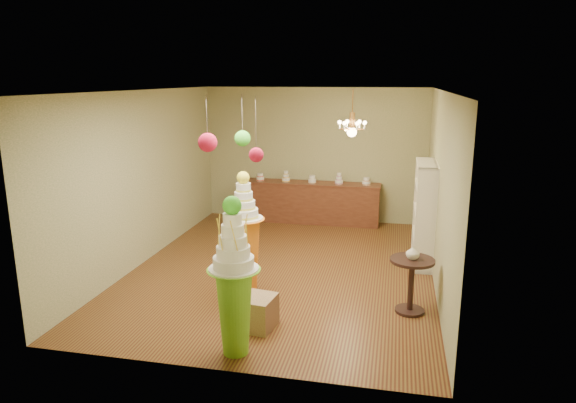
% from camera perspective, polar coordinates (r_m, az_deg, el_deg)
% --- Properties ---
extents(floor, '(6.50, 6.50, 0.00)m').
position_cam_1_polar(floor, '(8.93, -0.51, -7.41)').
color(floor, '#563217').
rests_on(floor, ground).
extents(ceiling, '(6.50, 6.50, 0.00)m').
position_cam_1_polar(ceiling, '(8.34, -0.55, 12.22)').
color(ceiling, silver).
rests_on(ceiling, ground).
extents(wall_back, '(5.00, 0.04, 3.00)m').
position_cam_1_polar(wall_back, '(11.65, 2.96, 5.19)').
color(wall_back, '#96966A').
rests_on(wall_back, ground).
extents(wall_front, '(5.00, 0.04, 3.00)m').
position_cam_1_polar(wall_front, '(5.48, -7.95, -4.61)').
color(wall_front, '#96966A').
rests_on(wall_front, ground).
extents(wall_left, '(0.04, 6.50, 3.00)m').
position_cam_1_polar(wall_left, '(9.36, -15.65, 2.62)').
color(wall_left, '#96966A').
rests_on(wall_left, ground).
extents(wall_right, '(0.04, 6.50, 3.00)m').
position_cam_1_polar(wall_right, '(8.34, 16.49, 1.26)').
color(wall_right, '#96966A').
rests_on(wall_right, ground).
extents(pedestal_green, '(0.69, 0.69, 1.92)m').
position_cam_1_polar(pedestal_green, '(6.08, -5.99, -9.84)').
color(pedestal_green, '#78C72B').
rests_on(pedestal_green, floor).
extents(pedestal_orange, '(0.72, 0.72, 1.93)m').
position_cam_1_polar(pedestal_orange, '(7.50, -4.84, -5.28)').
color(pedestal_orange, orange).
rests_on(pedestal_orange, floor).
extents(burlap_riser, '(0.54, 0.54, 0.43)m').
position_cam_1_polar(burlap_riser, '(6.88, -3.57, -12.14)').
color(burlap_riser, '#8F704E').
rests_on(burlap_riser, floor).
extents(sideboard, '(3.04, 0.54, 1.16)m').
position_cam_1_polar(sideboard, '(11.58, 2.67, -0.02)').
color(sideboard, '#592C1C').
rests_on(sideboard, floor).
extents(shelving_unit, '(0.33, 1.20, 1.80)m').
position_cam_1_polar(shelving_unit, '(9.24, 14.89, -1.27)').
color(shelving_unit, beige).
rests_on(shelving_unit, floor).
extents(round_table, '(0.66, 0.66, 0.78)m').
position_cam_1_polar(round_table, '(7.37, 13.55, -8.26)').
color(round_table, black).
rests_on(round_table, floor).
extents(vase, '(0.20, 0.20, 0.19)m').
position_cam_1_polar(vase, '(7.24, 13.71, -5.50)').
color(vase, beige).
rests_on(vase, round_table).
extents(pom_red_left, '(0.23, 0.23, 0.68)m').
position_cam_1_polar(pom_red_left, '(6.35, -8.92, 6.50)').
color(pom_red_left, '#423B30').
rests_on(pom_red_left, ceiling).
extents(pom_green_mid, '(0.21, 0.21, 0.68)m').
position_cam_1_polar(pom_green_mid, '(6.79, -5.07, 7.00)').
color(pom_green_mid, '#423B30').
rests_on(pom_green_mid, ceiling).
extents(pom_red_right, '(0.18, 0.18, 0.78)m').
position_cam_1_polar(pom_red_right, '(6.15, -3.55, 5.22)').
color(pom_red_right, '#423B30').
rests_on(pom_red_right, ceiling).
extents(chandelier, '(0.54, 0.54, 0.85)m').
position_cam_1_polar(chandelier, '(9.37, 7.11, 7.99)').
color(chandelier, '#DC974D').
rests_on(chandelier, ceiling).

